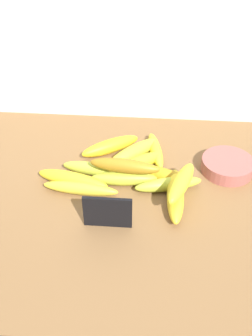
{
  "coord_description": "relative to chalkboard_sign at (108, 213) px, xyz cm",
  "views": [
    {
      "loc": [
        10.97,
        -71.04,
        68.34
      ],
      "look_at": [
        4.98,
        4.84,
        8.0
      ],
      "focal_mm": 41.17,
      "sensor_mm": 36.0,
      "label": 1
    }
  ],
  "objects": [
    {
      "name": "banana_11",
      "position": [
        2.6,
        15.27,
        1.72
      ],
      "size": [
        18.25,
        5.62,
        3.69
      ],
      "primitive_type": "ellipsoid",
      "rotation": [
        0.0,
        0.0,
        3.03
      ],
      "color": "#A0731C",
      "rests_on": "banana_9"
    },
    {
      "name": "banana_7",
      "position": [
        -5.89,
        18.12,
        -2.07
      ],
      "size": [
        17.42,
        6.01,
        3.57
      ],
      "primitive_type": "ellipsoid",
      "rotation": [
        0.0,
        0.0,
        3.0
      ],
      "color": "gold",
      "rests_on": "counter_top"
    },
    {
      "name": "banana_12",
      "position": [
        16.5,
        9.2,
        2.24
      ],
      "size": [
        9.09,
        15.92,
        3.86
      ],
      "primitive_type": "ellipsoid",
      "rotation": [
        0.0,
        0.0,
        4.35
      ],
      "color": "yellow",
      "rests_on": "banana_0"
    },
    {
      "name": "banana_3",
      "position": [
        4.27,
        25.93,
        -1.74
      ],
      "size": [
        15.97,
        16.26,
        4.23
      ],
      "primitive_type": "ellipsoid",
      "rotation": [
        0.0,
        0.0,
        3.94
      ],
      "color": "gold",
      "rests_on": "counter_top"
    },
    {
      "name": "banana_5",
      "position": [
        -8.12,
        10.05,
        -2.24
      ],
      "size": [
        19.38,
        4.79,
        3.24
      ],
      "primitive_type": "ellipsoid",
      "rotation": [
        0.0,
        0.0,
        3.06
      ],
      "color": "gold",
      "rests_on": "counter_top"
    },
    {
      "name": "banana_8",
      "position": [
        -10.59,
        13.13,
        -1.87
      ],
      "size": [
        19.58,
        8.3,
        3.98
      ],
      "primitive_type": "ellipsoid",
      "rotation": [
        0.0,
        0.0,
        2.91
      ],
      "color": "yellow",
      "rests_on": "counter_top"
    },
    {
      "name": "banana_2",
      "position": [
        4.98,
        20.44,
        -1.83
      ],
      "size": [
        16.71,
        14.4,
        4.06
      ],
      "primitive_type": "ellipsoid",
      "rotation": [
        0.0,
        0.0,
        0.67
      ],
      "color": "gold",
      "rests_on": "counter_top"
    },
    {
      "name": "banana_6",
      "position": [
        -2.59,
        28.57,
        -1.82
      ],
      "size": [
        17.13,
        13.15,
        4.07
      ],
      "primitive_type": "ellipsoid",
      "rotation": [
        0.0,
        0.0,
        0.58
      ],
      "color": "yellow",
      "rests_on": "counter_top"
    },
    {
      "name": "banana_9",
      "position": [
        2.4,
        14.74,
        -1.99
      ],
      "size": [
        17.47,
        5.0,
        3.74
      ],
      "primitive_type": "ellipsoid",
      "rotation": [
        0.0,
        0.0,
        3.22
      ],
      "color": "gold",
      "rests_on": "counter_top"
    },
    {
      "name": "banana_0",
      "position": [
        15.46,
        9.17,
        -1.77
      ],
      "size": [
        4.42,
        19.22,
        4.17
      ],
      "primitive_type": "ellipsoid",
      "rotation": [
        0.0,
        0.0,
        4.7
      ],
      "color": "yellow",
      "rests_on": "counter_top"
    },
    {
      "name": "fruit_bowl",
      "position": [
        29.66,
        22.43,
        -2.08
      ],
      "size": [
        13.85,
        13.85,
        3.55
      ],
      "primitive_type": "cylinder",
      "color": "#A1554E",
      "rests_on": "counter_top"
    },
    {
      "name": "back_wall",
      "position": [
        -2.04,
        49.31,
        28.14
      ],
      "size": [
        130.0,
        2.0,
        70.0
      ],
      "primitive_type": "cube",
      "color": "beige",
      "rests_on": "ground"
    },
    {
      "name": "chalkboard_sign",
      "position": [
        0.0,
        0.0,
        0.0
      ],
      "size": [
        11.0,
        1.8,
        8.4
      ],
      "color": "black",
      "rests_on": "counter_top"
    },
    {
      "name": "banana_4",
      "position": [
        10.27,
        28.07,
        -2.21
      ],
      "size": [
        6.33,
        16.96,
        3.29
      ],
      "primitive_type": "ellipsoid",
      "rotation": [
        0.0,
        0.0,
        1.76
      ],
      "color": "yellow",
      "rests_on": "counter_top"
    },
    {
      "name": "banana_10",
      "position": [
        11.45,
        17.08,
        -1.91
      ],
      "size": [
        16.93,
        8.78,
        3.9
      ],
      "primitive_type": "ellipsoid",
      "rotation": [
        0.0,
        0.0,
        5.97
      ],
      "color": "#BA8A1B",
      "rests_on": "counter_top"
    },
    {
      "name": "banana_1",
      "position": [
        13.81,
        13.45,
        -2.08
      ],
      "size": [
        17.74,
        7.85,
        3.55
      ],
      "primitive_type": "ellipsoid",
      "rotation": [
        0.0,
        0.0,
        3.4
      ],
      "color": "#B2C036",
      "rests_on": "counter_top"
    },
    {
      "name": "counter_top",
      "position": [
        -2.04,
        10.31,
        -5.36
      ],
      "size": [
        110.0,
        76.0,
        3.0
      ],
      "primitive_type": "cube",
      "color": "brown",
      "rests_on": "ground"
    }
  ]
}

